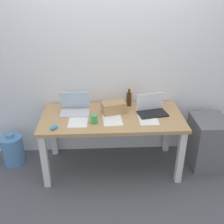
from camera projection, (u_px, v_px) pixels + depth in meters
ground_plane at (112, 166)px, 3.40m from camera, size 8.00×8.00×0.00m
back_wall at (110, 56)px, 3.19m from camera, size 5.20×0.08×2.60m
desk at (112, 123)px, 3.11m from camera, size 1.63×0.75×0.72m
laptop_left at (75, 108)px, 3.12m from camera, size 0.34×0.23×0.24m
laptop_right at (152, 109)px, 3.11m from camera, size 0.36×0.27×0.22m
beer_bottle at (129, 99)px, 3.27m from camera, size 0.06×0.06×0.23m
computer_mouse at (54, 127)px, 2.81m from camera, size 0.10×0.12×0.03m
cardboard_box at (114, 108)px, 3.11m from camera, size 0.30×0.22×0.13m
coffee_mug at (94, 119)px, 2.90m from camera, size 0.08×0.08×0.09m
paper_sheet_center at (113, 119)px, 2.99m from camera, size 0.23×0.31×0.00m
paper_sheet_front_left at (78, 121)px, 2.96m from camera, size 0.22×0.30×0.00m
paper_sheet_front_right at (148, 119)px, 3.00m from camera, size 0.21×0.30×0.00m
water_cooler_jug at (13, 149)px, 3.38m from camera, size 0.27×0.27×0.43m
filing_cabinet at (207, 142)px, 3.32m from camera, size 0.40×0.48×0.63m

